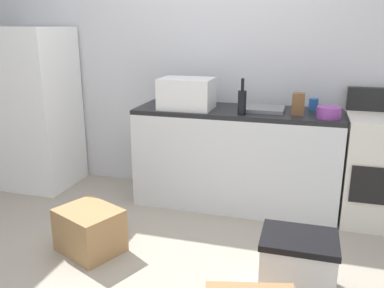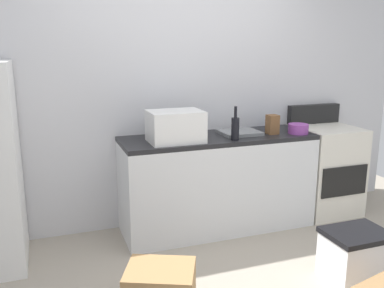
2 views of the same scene
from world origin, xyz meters
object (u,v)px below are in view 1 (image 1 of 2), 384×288
(storage_bin, at_px, (298,263))
(wine_bottle, at_px, (242,101))
(knife_block, at_px, (298,104))
(microwave, at_px, (187,94))
(refrigerator, at_px, (36,109))
(stove_oven, at_px, (381,168))
(coffee_mug, at_px, (313,104))
(cardboard_box_medium, at_px, (90,230))
(mixing_bowl, at_px, (329,112))

(storage_bin, bearing_deg, wine_bottle, 118.59)
(wine_bottle, height_order, knife_block, wine_bottle)
(microwave, relative_size, knife_block, 2.56)
(refrigerator, height_order, stove_oven, refrigerator)
(coffee_mug, height_order, cardboard_box_medium, coffee_mug)
(coffee_mug, bearing_deg, stove_oven, -15.22)
(knife_block, xyz_separation_m, storage_bin, (0.09, -1.11, -0.80))
(coffee_mug, height_order, mixing_bowl, coffee_mug)
(coffee_mug, relative_size, mixing_bowl, 0.53)
(microwave, bearing_deg, coffee_mug, 13.23)
(microwave, relative_size, mixing_bowl, 2.42)
(microwave, bearing_deg, cardboard_box_medium, -112.89)
(coffee_mug, distance_m, knife_block, 0.28)
(stove_oven, bearing_deg, cardboard_box_medium, -151.65)
(stove_oven, xyz_separation_m, wine_bottle, (-1.15, -0.22, 0.54))
(microwave, distance_m, storage_bin, 1.74)
(refrigerator, bearing_deg, mixing_bowl, -2.05)
(wine_bottle, distance_m, cardboard_box_medium, 1.57)
(refrigerator, bearing_deg, cardboard_box_medium, -42.54)
(cardboard_box_medium, bearing_deg, microwave, 67.11)
(wine_bottle, distance_m, mixing_bowl, 0.69)
(mixing_bowl, bearing_deg, stove_oven, 18.68)
(microwave, distance_m, cardboard_box_medium, 1.42)
(mixing_bowl, height_order, cardboard_box_medium, mixing_bowl)
(cardboard_box_medium, bearing_deg, storage_bin, -2.65)
(stove_oven, relative_size, wine_bottle, 3.67)
(knife_block, bearing_deg, mixing_bowl, -15.60)
(stove_oven, xyz_separation_m, cardboard_box_medium, (-2.10, -1.13, -0.30))
(stove_oven, xyz_separation_m, knife_block, (-0.70, -0.09, 0.52))
(microwave, xyz_separation_m, knife_block, (0.96, 0.01, -0.05))
(storage_bin, bearing_deg, refrigerator, 156.69)
(stove_oven, height_order, cardboard_box_medium, stove_oven)
(knife_block, relative_size, mixing_bowl, 0.95)
(microwave, distance_m, wine_bottle, 0.53)
(knife_block, height_order, mixing_bowl, knife_block)
(stove_oven, height_order, microwave, microwave)
(stove_oven, relative_size, mixing_bowl, 5.79)
(mixing_bowl, distance_m, storage_bin, 1.30)
(stove_oven, xyz_separation_m, storage_bin, (-0.61, -1.20, -0.27))
(wine_bottle, relative_size, coffee_mug, 3.00)
(stove_oven, bearing_deg, wine_bottle, -169.40)
(microwave, bearing_deg, stove_oven, 3.35)
(refrigerator, bearing_deg, stove_oven, 0.97)
(coffee_mug, bearing_deg, mixing_bowl, -69.39)
(refrigerator, xyz_separation_m, coffee_mug, (2.69, 0.21, 0.15))
(mixing_bowl, height_order, storage_bin, mixing_bowl)
(refrigerator, xyz_separation_m, storage_bin, (2.66, -1.15, -0.61))
(wine_bottle, xyz_separation_m, cardboard_box_medium, (-0.95, -0.92, -0.85))
(stove_oven, distance_m, storage_bin, 1.37)
(refrigerator, relative_size, cardboard_box_medium, 3.67)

